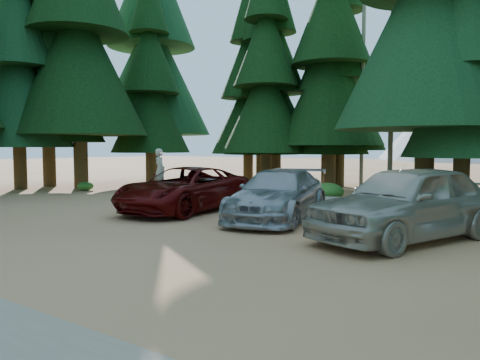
{
  "coord_description": "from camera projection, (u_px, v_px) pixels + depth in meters",
  "views": [
    {
      "loc": [
        7.89,
        -8.25,
        2.23
      ],
      "look_at": [
        -0.2,
        3.24,
        1.25
      ],
      "focal_mm": 35.0,
      "sensor_mm": 36.0,
      "label": 1
    }
  ],
  "objects": [
    {
      "name": "ground",
      "position": [
        170.0,
        239.0,
        11.42
      ],
      "size": [
        160.0,
        160.0,
        0.0
      ],
      "primitive_type": "plane",
      "color": "#AD7149",
      "rests_on": "ground"
    },
    {
      "name": "forest_belt_north",
      "position": [
        377.0,
        192.0,
        23.66
      ],
      "size": [
        36.0,
        7.0,
        22.0
      ],
      "primitive_type": null,
      "color": "black",
      "rests_on": "ground"
    },
    {
      "name": "forest_belt_west",
      "position": [
        1.0,
        192.0,
        23.58
      ],
      "size": [
        6.0,
        22.0,
        22.0
      ],
      "primitive_type": null,
      "color": "black",
      "rests_on": "ground"
    },
    {
      "name": "snag_front",
      "position": [
        392.0,
        69.0,
        22.37
      ],
      "size": [
        0.24,
        0.24,
        12.0
      ],
      "primitive_type": "cylinder",
      "color": "gray",
      "rests_on": "ground"
    },
    {
      "name": "snag_back",
      "position": [
        363.0,
        95.0,
        24.81
      ],
      "size": [
        0.2,
        0.2,
        10.0
      ],
      "primitive_type": "cylinder",
      "color": "gray",
      "rests_on": "ground"
    },
    {
      "name": "red_pickup",
      "position": [
        185.0,
        189.0,
        16.27
      ],
      "size": [
        3.01,
        5.76,
        1.55
      ],
      "primitive_type": "imported",
      "rotation": [
        0.0,
        0.0,
        0.08
      ],
      "color": "#520707",
      "rests_on": "ground"
    },
    {
      "name": "silver_minivan_center",
      "position": [
        278.0,
        195.0,
        14.39
      ],
      "size": [
        3.29,
        5.64,
        1.54
      ],
      "primitive_type": "imported",
      "rotation": [
        0.0,
        0.0,
        0.23
      ],
      "color": "#9A9CA2",
      "rests_on": "ground"
    },
    {
      "name": "silver_minivan_right",
      "position": [
        407.0,
        202.0,
        11.21
      ],
      "size": [
        3.95,
        5.82,
        1.84
      ],
      "primitive_type": "imported",
      "rotation": [
        0.0,
        0.0,
        -0.36
      ],
      "color": "#ACA699",
      "rests_on": "ground"
    },
    {
      "name": "frisbee_player",
      "position": [
        160.0,
        170.0,
        17.59
      ],
      "size": [
        0.69,
        0.59,
        1.61
      ],
      "rotation": [
        0.0,
        0.0,
        2.74
      ],
      "color": "beige",
      "rests_on": "ground"
    },
    {
      "name": "log_left",
      "position": [
        311.0,
        199.0,
        18.86
      ],
      "size": [
        3.94,
        1.19,
        0.28
      ],
      "primitive_type": "cylinder",
      "rotation": [
        0.0,
        1.57,
        0.23
      ],
      "color": "gray",
      "rests_on": "ground"
    },
    {
      "name": "log_mid",
      "position": [
        443.0,
        203.0,
        17.63
      ],
      "size": [
        3.38,
        0.31,
        0.28
      ],
      "primitive_type": "cylinder",
      "rotation": [
        0.0,
        1.57,
        0.01
      ],
      "color": "gray",
      "rests_on": "ground"
    },
    {
      "name": "shrub_far_left",
      "position": [
        159.0,
        192.0,
        20.64
      ],
      "size": [
        0.94,
        0.94,
        0.52
      ],
      "primitive_type": "ellipsoid",
      "color": "#1D621D",
      "rests_on": "ground"
    },
    {
      "name": "shrub_left",
      "position": [
        293.0,
        196.0,
        18.64
      ],
      "size": [
        1.12,
        1.12,
        0.62
      ],
      "primitive_type": "ellipsoid",
      "color": "#1D621D",
      "rests_on": "ground"
    },
    {
      "name": "shrub_center_left",
      "position": [
        327.0,
        192.0,
        19.55
      ],
      "size": [
        1.36,
        1.36,
        0.75
      ],
      "primitive_type": "ellipsoid",
      "color": "#1D621D",
      "rests_on": "ground"
    },
    {
      "name": "shrub_center_right",
      "position": [
        291.0,
        195.0,
        19.45
      ],
      "size": [
        0.94,
        0.94,
        0.52
      ],
      "primitive_type": "ellipsoid",
      "color": "#1D621D",
      "rests_on": "ground"
    },
    {
      "name": "shrub_right",
      "position": [
        413.0,
        208.0,
        15.6
      ],
      "size": [
        0.81,
        0.81,
        0.44
      ],
      "primitive_type": "ellipsoid",
      "color": "#1D621D",
      "rests_on": "ground"
    },
    {
      "name": "shrub_far_right",
      "position": [
        457.0,
        205.0,
        15.29
      ],
      "size": [
        1.3,
        1.3,
        0.72
      ],
      "primitive_type": "ellipsoid",
      "color": "#1D621D",
      "rests_on": "ground"
    },
    {
      "name": "shrub_edge_west",
      "position": [
        85.0,
        186.0,
        24.18
      ],
      "size": [
        0.84,
        0.84,
        0.46
      ],
      "primitive_type": "ellipsoid",
      "color": "#1D621D",
      "rests_on": "ground"
    }
  ]
}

